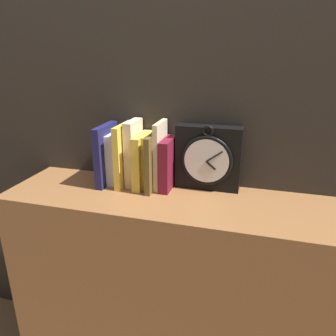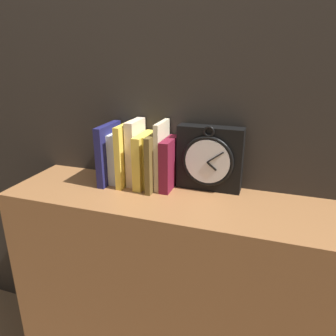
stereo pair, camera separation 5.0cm
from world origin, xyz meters
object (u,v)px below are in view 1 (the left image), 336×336
clock (208,158)px  book_slot5_yellow (150,160)px  book_slot0_navy (107,154)px  book_slot3_cream (134,153)px  book_slot2_yellow (124,155)px  book_slot8_maroon (168,164)px  book_slot4_yellow (142,161)px  book_slot1_white (117,158)px  book_slot7_cream (160,155)px  book_slot6_brown (154,161)px

clock → book_slot5_yellow: size_ratio=1.23×
book_slot0_navy → book_slot3_cream: size_ratio=0.93×
book_slot2_yellow → book_slot5_yellow: 0.09m
book_slot0_navy → book_slot8_maroon: size_ratio=1.20×
book_slot4_yellow → book_slot8_maroon: book_slot4_yellow is taller
book_slot4_yellow → book_slot0_navy: bearing=-177.1°
book_slot4_yellow → book_slot1_white: bearing=173.4°
book_slot5_yellow → book_slot7_cream: (0.04, -0.00, 0.02)m
book_slot8_maroon → book_slot3_cream: bearing=176.8°
book_slot5_yellow → book_slot7_cream: bearing=-0.0°
book_slot2_yellow → book_slot3_cream: size_ratio=0.95×
book_slot1_white → book_slot4_yellow: (0.10, -0.01, 0.00)m
clock → book_slot1_white: bearing=-175.4°
book_slot3_cream → book_slot5_yellow: (0.06, -0.00, -0.02)m
book_slot4_yellow → book_slot2_yellow: bearing=-178.2°
book_slot2_yellow → book_slot6_brown: size_ratio=1.12×
book_slot0_navy → book_slot7_cream: 0.20m
book_slot1_white → book_slot2_yellow: bearing=-22.1°
clock → book_slot6_brown: bearing=-166.1°
book_slot2_yellow → book_slot8_maroon: book_slot2_yellow is taller
book_slot4_yellow → book_slot5_yellow: 0.03m
book_slot7_cream → book_slot8_maroon: book_slot7_cream is taller
book_slot3_cream → book_slot4_yellow: bearing=-19.6°
book_slot0_navy → book_slot8_maroon: (0.23, 0.01, -0.02)m
book_slot0_navy → book_slot3_cream: 0.10m
book_slot6_brown → book_slot7_cream: (0.02, 0.02, 0.02)m
book_slot6_brown → book_slot8_maroon: 0.05m
book_slot2_yellow → book_slot6_brown: (0.11, -0.00, -0.01)m
clock → book_slot6_brown: (-0.18, -0.04, -0.01)m
book_slot6_brown → book_slot0_navy: bearing=180.0°
book_slot2_yellow → book_slot3_cream: book_slot3_cream is taller
clock → book_slot6_brown: size_ratio=1.18×
book_slot5_yellow → book_slot6_brown: book_slot6_brown is taller
clock → book_slot5_yellow: (-0.20, -0.03, -0.02)m
book_slot4_yellow → book_slot7_cream: size_ratio=0.81×
clock → book_slot8_maroon: 0.14m
book_slot4_yellow → book_slot7_cream: bearing=9.3°
book_slot8_maroon → book_slot0_navy: bearing=-176.9°
book_slot3_cream → book_slot2_yellow: bearing=-154.3°
book_slot1_white → book_slot6_brown: bearing=-7.2°
book_slot3_cream → book_slot8_maroon: size_ratio=1.30×
book_slot3_cream → book_slot5_yellow: size_ratio=1.23×
book_slot5_yellow → book_slot8_maroon: bearing=-4.1°
book_slot6_brown → book_slot7_cream: book_slot7_cream is taller
book_slot3_cream → book_slot6_brown: size_ratio=1.18×
book_slot0_navy → book_slot5_yellow: size_ratio=1.14×
book_slot0_navy → book_slot1_white: book_slot0_navy is taller
book_slot5_yellow → book_slot6_brown: size_ratio=0.96×
book_slot1_white → book_slot8_maroon: bearing=-1.8°
book_slot1_white → book_slot6_brown: book_slot6_brown is taller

